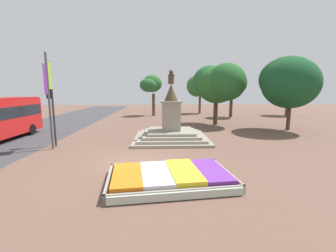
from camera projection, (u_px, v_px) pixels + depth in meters
The scene contains 11 objects.
ground_plane at pixel (136, 162), 11.80m from camera, with size 94.52×94.52×0.00m, color brown.
flower_planter at pixel (171, 177), 9.17m from camera, with size 5.37×3.83×0.51m.
statue_monument at pixel (171, 128), 17.14m from camera, with size 5.53×5.53×5.22m.
traffic_light_mid_block at pixel (51, 105), 14.76m from camera, with size 0.41×0.29×4.00m.
banner_pole at pixel (49, 97), 13.91m from camera, with size 0.14×1.13×6.02m.
park_tree_far_left at pixel (151, 85), 32.90m from camera, with size 3.23×3.32×5.96m.
park_tree_behind_statue at pixel (218, 83), 23.56m from camera, with size 5.12×6.07×6.46m.
park_tree_far_right at pixel (288, 89), 32.91m from camera, with size 4.22×3.75×6.06m.
park_tree_street_side at pixel (289, 81), 19.98m from camera, with size 4.98×5.48×6.75m.
park_tree_mid_canopy at pixel (199, 87), 35.86m from camera, with size 4.10×3.25×6.09m.
park_tree_distant at pixel (235, 84), 30.75m from camera, with size 3.55×3.69×6.18m.
Camera 1 is at (1.31, -11.39, 3.74)m, focal length 24.00 mm.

